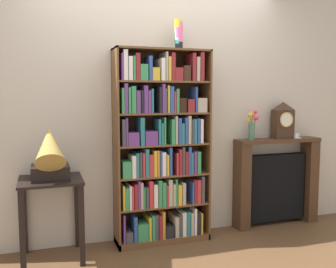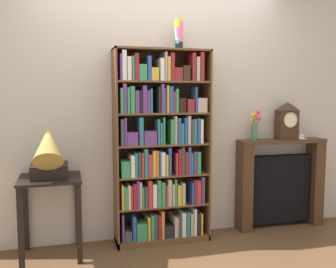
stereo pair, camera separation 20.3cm
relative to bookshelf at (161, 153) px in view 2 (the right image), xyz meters
name	(u,v)px [view 2 (the right image)]	position (x,y,z in m)	size (l,w,h in m)	color
ground_plane	(166,246)	(0.01, -0.12, -0.89)	(7.85, 6.40, 0.02)	brown
wall_back	(172,105)	(0.16, 0.20, 0.45)	(4.85, 0.08, 2.66)	beige
bookshelf	(161,153)	(0.00, 0.00, 0.00)	(0.91, 0.29, 1.86)	brown
cup_stack	(179,35)	(0.18, 0.01, 1.12)	(0.08, 0.08, 0.28)	black
side_table_left	(51,198)	(-1.02, -0.09, -0.35)	(0.53, 0.50, 0.71)	black
gramophone	(49,153)	(-1.02, -0.17, 0.06)	(0.31, 0.48, 0.53)	black
fireplace_mantel	(280,183)	(1.35, 0.07, -0.40)	(0.98, 0.21, 0.96)	#472D1C
mantel_clock	(287,121)	(1.40, 0.05, 0.28)	(0.22, 0.14, 0.40)	#382316
flower_vase	(255,126)	(1.02, 0.05, 0.24)	(0.11, 0.14, 0.31)	#4C7A60
teacup_with_saucer	(299,137)	(1.56, 0.05, 0.10)	(0.15, 0.15, 0.05)	white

